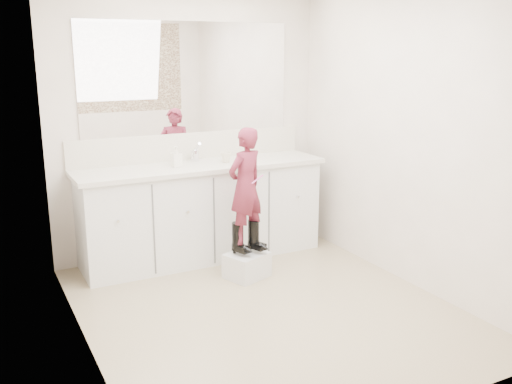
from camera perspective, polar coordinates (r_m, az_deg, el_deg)
floor at (r=4.39m, az=0.90°, el=-11.47°), size 3.00×3.00×0.00m
wall_back at (r=5.38m, az=-6.69°, el=6.56°), size 2.60×0.00×2.60m
wall_front at (r=2.82m, az=15.57°, el=-0.65°), size 2.60×0.00×2.60m
wall_left at (r=3.60m, az=-17.57°, el=2.32°), size 0.00×3.00×3.00m
wall_right at (r=4.77m, az=14.91°, el=5.24°), size 0.00×3.00×3.00m
vanity_cabinet at (r=5.28m, az=-5.39°, el=-2.14°), size 2.20×0.55×0.85m
countertop at (r=5.16m, az=-5.44°, el=2.57°), size 2.28×0.58×0.04m
backsplash at (r=5.39m, az=-6.58°, el=4.59°), size 2.28×0.03×0.25m
mirror at (r=5.33m, az=-6.78°, el=11.24°), size 2.00×0.02×1.00m
dot_panel at (r=2.75m, az=16.04°, el=8.48°), size 2.00×0.01×1.20m
faucet at (r=5.30m, az=-6.13°, el=3.62°), size 0.08×0.08×0.10m
cup at (r=5.22m, az=-3.03°, el=3.49°), size 0.10×0.10×0.09m
soap_bottle at (r=5.06m, az=-8.00°, el=3.52°), size 0.09×0.09×0.18m
step_stool at (r=4.90m, az=-0.92°, el=-7.33°), size 0.41×0.38×0.21m
boot_left at (r=4.80m, az=-1.84°, el=-4.67°), size 0.16×0.21×0.28m
boot_right at (r=4.86m, az=-0.24°, el=-4.41°), size 0.16×0.21×0.28m
toddler at (r=4.71m, az=-1.06°, el=0.62°), size 0.41×0.34×0.97m
toothbrush at (r=4.65m, az=0.14°, el=1.28°), size 0.13×0.06×0.06m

